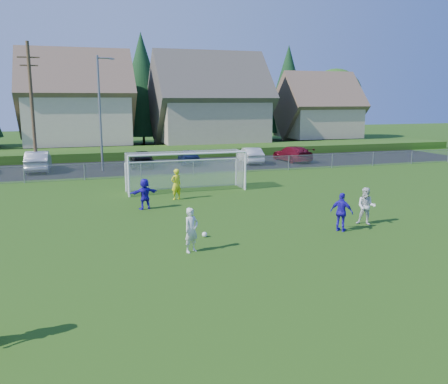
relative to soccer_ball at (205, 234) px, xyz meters
The scene contains 20 objects.
ground 5.90m from the soccer_ball, 74.25° to the right, with size 160.00×160.00×0.00m, color #193D0C.
asphalt_lot 21.89m from the soccer_ball, 85.81° to the left, with size 60.00×60.00×0.00m, color black.
grass_embankment 29.37m from the soccer_ball, 86.88° to the left, with size 70.00×6.00×0.80m, color #1E420F.
soccer_ball is the anchor object (origin of this frame).
player_white_a 2.14m from the soccer_ball, 119.65° to the right, with size 0.62×0.41×1.71m, color silver.
player_white_b 7.65m from the soccer_ball, ahead, with size 0.84×0.66×1.74m, color silver.
player_blue_a 6.08m from the soccer_ball, ahead, with size 1.00×0.42×1.71m, color #2714BB.
player_blue_b 6.19m from the soccer_ball, 105.30° to the left, with size 1.52×0.48×1.64m, color #2714BB.
goalkeeper 7.88m from the soccer_ball, 86.61° to the left, with size 0.65×0.43×1.78m, color yellow.
car_b 23.25m from the soccer_ball, 109.61° to the left, with size 1.73×4.95×1.63m, color #B8B8B8.
car_d 21.71m from the soccer_ball, 88.84° to the left, with size 1.93×4.75×1.38m, color black.
car_e 22.54m from the soccer_ball, 78.15° to the left, with size 1.63×4.05×1.38m, color #131E44.
car_f 23.59m from the soccer_ball, 64.50° to the left, with size 1.49×4.29×1.41m, color beige.
car_g 25.62m from the soccer_ball, 56.06° to the left, with size 1.98×4.88×1.42m, color maroon.
soccer_goal 10.61m from the soccer_ball, 81.24° to the left, with size 7.42×1.90×2.50m.
chainlink_fence 16.41m from the soccer_ball, 84.40° to the left, with size 52.06×0.06×1.20m.
streetlight 21.06m from the soccer_ball, 97.97° to the left, with size 1.38×0.18×9.00m.
utility_pole 23.29m from the soccer_ball, 110.33° to the left, with size 1.60×0.26×10.00m.
houses_row 37.66m from the soccer_ball, 84.45° to the left, with size 53.90×11.45×13.27m.
tree_row 43.68m from the soccer_ball, 86.49° to the left, with size 65.98×12.36×13.80m.
Camera 1 is at (-6.65, -12.86, 5.72)m, focal length 38.00 mm.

